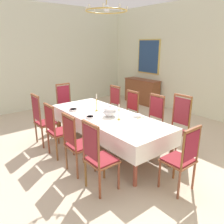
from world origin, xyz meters
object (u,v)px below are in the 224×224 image
(chair_head_east, at_px, (182,157))
(soup_tureen, at_px, (110,111))
(chair_north_b, at_px, (129,111))
(bowl_far_left, at_px, (73,110))
(chair_north_d, at_px, (177,125))
(chair_south_d, at_px, (98,156))
(spoon_primary, at_px, (88,116))
(chair_south_c, at_px, (77,142))
(chandelier, at_px, (106,10))
(chair_south_a, at_px, (43,119))
(bowl_near_right, at_px, (137,115))
(chair_north_c, at_px, (152,119))
(chair_head_west, at_px, (66,105))
(spoon_secondary, at_px, (142,118))
(chair_north_a, at_px, (111,105))
(framed_painting, at_px, (149,57))
(candlestick_west, at_px, (97,104))
(bowl_near_left, at_px, (90,117))
(chair_south_b, at_px, (57,129))
(sideboard, at_px, (142,91))
(dining_table, at_px, (107,118))
(candlestick_east, at_px, (119,114))

(chair_head_east, height_order, soup_tureen, chair_head_east)
(chair_north_b, xyz_separation_m, bowl_far_left, (-0.33, -1.37, 0.22))
(bowl_far_left, bearing_deg, chair_north_d, 38.20)
(chair_south_d, relative_size, spoon_primary, 6.45)
(bowl_far_left, bearing_deg, chair_north_b, 76.49)
(chair_north_b, xyz_separation_m, chair_south_c, (0.77, -1.93, 0.01))
(chandelier, bearing_deg, chair_south_a, -137.71)
(chair_south_d, distance_m, bowl_near_right, 1.52)
(chair_south_a, distance_m, bowl_far_left, 0.70)
(chair_north_c, relative_size, chair_head_west, 0.96)
(chair_north_d, relative_size, spoon_primary, 6.93)
(bowl_far_left, height_order, spoon_secondary, bowl_far_left)
(chair_north_a, height_order, framed_painting, framed_painting)
(chair_south_d, distance_m, candlestick_west, 1.75)
(chair_south_a, xyz_separation_m, spoon_secondary, (1.65, 1.41, 0.18))
(chair_north_a, relative_size, chair_north_b, 1.02)
(chair_south_a, height_order, chair_north_b, chair_south_a)
(chair_south_d, xyz_separation_m, spoon_primary, (-1.21, 0.61, 0.18))
(chair_south_d, height_order, soup_tureen, chair_south_d)
(bowl_near_left, xyz_separation_m, chandelier, (0.06, 0.38, 1.98))
(chair_head_west, relative_size, chandelier, 1.49)
(chair_south_c, height_order, bowl_near_right, chair_south_c)
(chandelier, bearing_deg, chair_south_c, -67.80)
(chair_south_d, height_order, chair_north_d, chair_north_d)
(spoon_primary, bearing_deg, chandelier, 74.90)
(chair_south_a, bearing_deg, chair_south_b, 0.34)
(chair_north_a, relative_size, bowl_near_right, 5.56)
(chair_south_b, xyz_separation_m, chair_north_c, (0.77, 1.93, 0.01))
(chair_north_a, xyz_separation_m, sideboard, (-1.14, 2.37, -0.12))
(bowl_far_left, xyz_separation_m, framed_painting, (-1.48, 3.99, 0.93))
(chair_north_c, height_order, chair_head_east, chair_north_c)
(chair_head_west, distance_m, framed_painting, 3.78)
(chair_south_b, bearing_deg, chair_head_east, 23.60)
(spoon_secondary, bearing_deg, bowl_far_left, -135.86)
(dining_table, height_order, chair_head_west, chair_head_west)
(chair_head_east, distance_m, sideboard, 5.24)
(chair_south_c, relative_size, chair_head_east, 1.01)
(chair_south_a, relative_size, chair_south_c, 1.07)
(dining_table, height_order, chair_north_a, chair_north_a)
(dining_table, bearing_deg, sideboard, 123.51)
(soup_tureen, distance_m, candlestick_east, 0.28)
(chair_north_b, relative_size, framed_painting, 0.88)
(chair_north_a, distance_m, chandelier, 2.62)
(chair_north_d, distance_m, bowl_near_left, 1.76)
(chair_south_d, height_order, chandelier, chandelier)
(chair_head_west, height_order, soup_tureen, chair_head_west)
(soup_tureen, height_order, candlestick_east, candlestick_east)
(chair_south_d, distance_m, bowl_near_left, 1.26)
(chair_north_b, xyz_separation_m, chair_head_west, (-1.46, -0.96, 0.03))
(chair_south_d, height_order, chair_head_east, chair_south_d)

